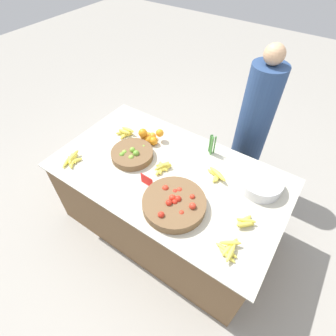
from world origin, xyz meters
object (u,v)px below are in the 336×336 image
(lime_bowl, at_px, (132,154))
(metal_bowl, at_px, (261,183))
(tomato_basket, at_px, (174,203))
(vendor_person, at_px, (252,131))
(price_sign, at_px, (147,181))

(lime_bowl, distance_m, metal_bowl, 1.06)
(lime_bowl, distance_m, tomato_basket, 0.62)
(vendor_person, bearing_deg, tomato_basket, -96.08)
(tomato_basket, distance_m, price_sign, 0.29)
(lime_bowl, height_order, tomato_basket, tomato_basket)
(price_sign, xyz_separation_m, vendor_person, (0.41, 1.12, -0.08))
(metal_bowl, xyz_separation_m, vendor_person, (-0.32, 0.66, -0.08))
(price_sign, distance_m, vendor_person, 1.20)
(metal_bowl, height_order, price_sign, price_sign)
(tomato_basket, xyz_separation_m, metal_bowl, (0.44, 0.52, 0.01))
(tomato_basket, height_order, vendor_person, vendor_person)
(tomato_basket, relative_size, metal_bowl, 1.42)
(tomato_basket, height_order, metal_bowl, tomato_basket)
(price_sign, height_order, vendor_person, vendor_person)
(price_sign, bearing_deg, vendor_person, 72.39)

